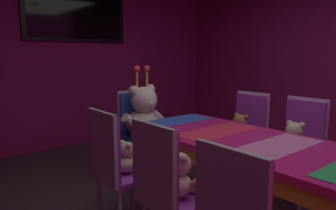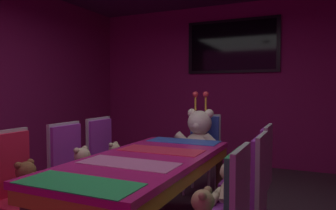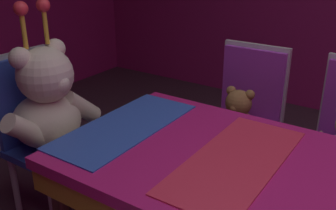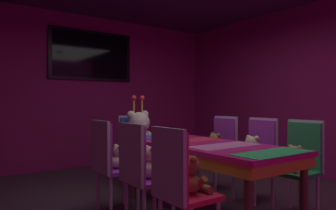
{
  "view_description": "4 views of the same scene",
  "coord_description": "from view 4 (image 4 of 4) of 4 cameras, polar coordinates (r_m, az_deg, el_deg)",
  "views": [
    {
      "loc": [
        -1.98,
        -1.45,
        1.39
      ],
      "look_at": [
        -0.1,
        0.85,
        0.91
      ],
      "focal_mm": 33.2,
      "sensor_mm": 36.0,
      "label": 1
    },
    {
      "loc": [
        1.25,
        -2.31,
        1.3
      ],
      "look_at": [
        -0.16,
        0.8,
        1.13
      ],
      "focal_mm": 33.72,
      "sensor_mm": 36.0,
      "label": 2
    },
    {
      "loc": [
        -1.26,
        -0.24,
        1.54
      ],
      "look_at": [
        0.07,
        0.66,
        0.87
      ],
      "focal_mm": 41.8,
      "sensor_mm": 36.0,
      "label": 3
    },
    {
      "loc": [
        -2.32,
        -2.53,
        1.17
      ],
      "look_at": [
        -0.06,
        0.61,
        1.15
      ],
      "focal_mm": 34.21,
      "sensor_mm": 36.0,
      "label": 4
    }
  ],
  "objects": [
    {
      "name": "chair_right_1",
      "position": [
        4.09,
        15.93,
        -7.71
      ],
      "size": [
        0.42,
        0.41,
        0.98
      ],
      "rotation": [
        0.0,
        0.0,
        3.14
      ],
      "color": "purple",
      "rests_on": "ground_plane"
    },
    {
      "name": "chair_left_1",
      "position": [
        3.0,
        -5.32,
        -10.64
      ],
      "size": [
        0.42,
        0.41,
        0.98
      ],
      "color": "purple",
      "rests_on": "ground_plane"
    },
    {
      "name": "wall_right",
      "position": [
        5.54,
        27.01,
        2.7
      ],
      "size": [
        0.12,
        6.4,
        2.8
      ],
      "primitive_type": "cube",
      "color": "#8C1959",
      "rests_on": "ground_plane"
    },
    {
      "name": "chair_left_0",
      "position": [
        2.49,
        1.47,
        -12.94
      ],
      "size": [
        0.42,
        0.41,
        0.98
      ],
      "color": "red",
      "rests_on": "ground_plane"
    },
    {
      "name": "chair_left_2",
      "position": [
        3.5,
        -10.78,
        -9.08
      ],
      "size": [
        0.42,
        0.41,
        0.98
      ],
      "color": "purple",
      "rests_on": "ground_plane"
    },
    {
      "name": "chair_right_2",
      "position": [
        4.47,
        9.57,
        -7.02
      ],
      "size": [
        0.42,
        0.41,
        0.98
      ],
      "rotation": [
        0.0,
        0.0,
        3.14
      ],
      "color": "purple",
      "rests_on": "ground_plane"
    },
    {
      "name": "wall_back",
      "position": [
        6.19,
        -13.74,
        2.47
      ],
      "size": [
        5.2,
        0.12,
        2.8
      ],
      "primitive_type": "cube",
      "color": "#8C1959",
      "rests_on": "ground_plane"
    },
    {
      "name": "banquet_table",
      "position": [
        3.47,
        6.71,
        -8.22
      ],
      "size": [
        0.9,
        2.02,
        0.75
      ],
      "color": "#C61E72",
      "rests_on": "ground_plane"
    },
    {
      "name": "teddy_right_2",
      "position": [
        4.37,
        8.22,
        -7.26
      ],
      "size": [
        0.25,
        0.33,
        0.31
      ],
      "rotation": [
        0.0,
        0.0,
        3.14
      ],
      "color": "olive",
      "rests_on": "chair_right_2"
    },
    {
      "name": "teddy_right_1",
      "position": [
        3.98,
        14.61,
        -7.94
      ],
      "size": [
        0.26,
        0.34,
        0.32
      ],
      "rotation": [
        0.0,
        0.0,
        3.14
      ],
      "color": "beige",
      "rests_on": "chair_right_1"
    },
    {
      "name": "teddy_left_2",
      "position": [
        3.56,
        -8.68,
        -9.32
      ],
      "size": [
        0.21,
        0.28,
        0.26
      ],
      "color": "beige",
      "rests_on": "chair_left_2"
    },
    {
      "name": "teddy_left_0",
      "position": [
        2.58,
        4.1,
        -12.65
      ],
      "size": [
        0.25,
        0.32,
        0.3
      ],
      "color": "brown",
      "rests_on": "chair_left_0"
    },
    {
      "name": "throne_chair",
      "position": [
        4.72,
        -6.12,
        -6.62
      ],
      "size": [
        0.41,
        0.42,
        0.98
      ],
      "rotation": [
        0.0,
        0.0,
        -1.57
      ],
      "color": "#2D47B2",
      "rests_on": "ground_plane"
    },
    {
      "name": "teddy_left_1",
      "position": [
        3.08,
        -2.95,
        -10.47
      ],
      "size": [
        0.25,
        0.33,
        0.31
      ],
      "color": "beige",
      "rests_on": "chair_left_1"
    },
    {
      "name": "king_teddy_bear",
      "position": [
        4.57,
        -5.09,
        -5.29
      ],
      "size": [
        0.64,
        0.49,
        0.82
      ],
      "rotation": [
        0.0,
        0.0,
        -1.57
      ],
      "color": "silver",
      "rests_on": "throne_chair"
    },
    {
      "name": "chair_right_0",
      "position": [
        3.74,
        22.69,
        -8.49
      ],
      "size": [
        0.42,
        0.41,
        0.98
      ],
      "rotation": [
        0.0,
        0.0,
        3.14
      ],
      "color": "#268C4C",
      "rests_on": "ground_plane"
    },
    {
      "name": "wall_tv",
      "position": [
        6.16,
        -13.42,
        8.55
      ],
      "size": [
        1.58,
        0.06,
        0.92
      ],
      "color": "black"
    },
    {
      "name": "teddy_right_0",
      "position": [
        3.62,
        21.5,
        -9.12
      ],
      "size": [
        0.22,
        0.29,
        0.27
      ],
      "rotation": [
        0.0,
        0.0,
        3.14
      ],
      "color": "tan",
      "rests_on": "chair_right_0"
    }
  ]
}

